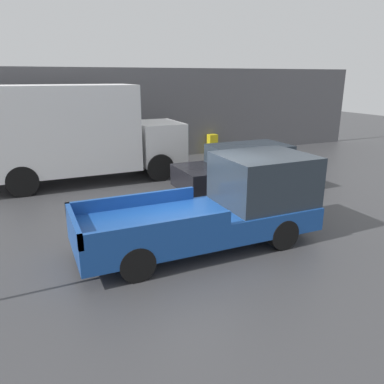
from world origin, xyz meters
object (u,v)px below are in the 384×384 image
at_px(pickup_truck, 224,205).
at_px(delivery_truck, 68,132).
at_px(newspaper_box, 212,144).
at_px(car, 246,168).

bearing_deg(pickup_truck, delivery_truck, 110.80).
distance_m(delivery_truck, newspaper_box, 7.98).
height_order(car, delivery_truck, delivery_truck).
relative_size(car, delivery_truck, 0.62).
distance_m(car, newspaper_box, 6.71).
bearing_deg(car, delivery_truck, 145.91).
distance_m(pickup_truck, car, 4.35).
bearing_deg(newspaper_box, car, -107.07).
bearing_deg(newspaper_box, pickup_truck, -115.57).
xyz_separation_m(car, delivery_truck, (-5.39, 3.65, 1.09)).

